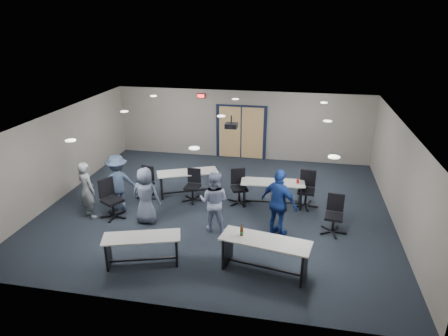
% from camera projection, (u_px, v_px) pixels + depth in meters
% --- Properties ---
extents(floor, '(10.00, 10.00, 0.00)m').
position_uv_depth(floor, '(218.00, 206.00, 12.06)').
color(floor, black).
rests_on(floor, ground).
extents(back_wall, '(10.00, 0.04, 2.70)m').
position_uv_depth(back_wall, '(241.00, 125.00, 15.68)').
color(back_wall, gray).
rests_on(back_wall, floor).
extents(front_wall, '(10.00, 0.04, 2.70)m').
position_uv_depth(front_wall, '(168.00, 248.00, 7.45)').
color(front_wall, gray).
rests_on(front_wall, floor).
extents(left_wall, '(0.04, 9.00, 2.70)m').
position_uv_depth(left_wall, '(61.00, 154.00, 12.46)').
color(left_wall, gray).
rests_on(left_wall, floor).
extents(right_wall, '(0.04, 9.00, 2.70)m').
position_uv_depth(right_wall, '(400.00, 177.00, 10.67)').
color(right_wall, gray).
rests_on(right_wall, floor).
extents(ceiling, '(10.00, 9.00, 0.04)m').
position_uv_depth(ceiling, '(218.00, 119.00, 11.08)').
color(ceiling, silver).
rests_on(ceiling, back_wall).
extents(double_door, '(2.00, 0.07, 2.20)m').
position_uv_depth(double_door, '(241.00, 133.00, 15.76)').
color(double_door, black).
rests_on(double_door, back_wall).
extents(exit_sign, '(0.32, 0.07, 0.18)m').
position_uv_depth(exit_sign, '(201.00, 96.00, 15.52)').
color(exit_sign, black).
rests_on(exit_sign, back_wall).
extents(ceiling_projector, '(0.35, 0.32, 0.37)m').
position_uv_depth(ceiling_projector, '(231.00, 126.00, 11.59)').
color(ceiling_projector, black).
rests_on(ceiling_projector, ceiling).
extents(ceiling_can_lights, '(6.24, 5.74, 0.02)m').
position_uv_depth(ceiling_can_lights, '(219.00, 118.00, 11.32)').
color(ceiling_can_lights, white).
rests_on(ceiling_can_lights, ceiling).
extents(table_front_left, '(1.85, 1.08, 0.71)m').
position_uv_depth(table_front_left, '(142.00, 245.00, 9.15)').
color(table_front_left, '#B4B3AA').
rests_on(table_front_left, floor).
extents(table_front_right, '(2.08, 1.01, 1.11)m').
position_uv_depth(table_front_right, '(265.00, 250.00, 8.83)').
color(table_front_right, '#B4B3AA').
rests_on(table_front_right, floor).
extents(table_back_left, '(2.00, 1.34, 0.77)m').
position_uv_depth(table_back_left, '(188.00, 179.00, 12.70)').
color(table_back_left, '#B4B3AA').
rests_on(table_back_left, floor).
extents(table_back_right, '(1.92, 0.77, 0.89)m').
position_uv_depth(table_back_right, '(273.00, 189.00, 11.96)').
color(table_back_right, '#B4B3AA').
rests_on(table_back_right, floor).
extents(chair_back_a, '(0.76, 0.76, 1.01)m').
position_uv_depth(chair_back_a, '(145.00, 183.00, 12.42)').
color(chair_back_a, black).
rests_on(chair_back_a, floor).
extents(chair_back_b, '(0.65, 0.65, 1.00)m').
position_uv_depth(chair_back_b, '(192.00, 186.00, 12.25)').
color(chair_back_b, black).
rests_on(chair_back_b, floor).
extents(chair_back_c, '(0.86, 0.86, 1.05)m').
position_uv_depth(chair_back_c, '(239.00, 187.00, 12.09)').
color(chair_back_c, black).
rests_on(chair_back_c, floor).
extents(chair_back_d, '(0.76, 0.76, 1.10)m').
position_uv_depth(chair_back_d, '(306.00, 190.00, 11.86)').
color(chair_back_d, black).
rests_on(chair_back_d, floor).
extents(chair_loose_left, '(0.97, 0.97, 1.13)m').
position_uv_depth(chair_loose_left, '(112.00, 199.00, 11.23)').
color(chair_loose_left, black).
rests_on(chair_loose_left, floor).
extents(chair_loose_right, '(0.73, 0.73, 1.04)m').
position_uv_depth(chair_loose_right, '(334.00, 215.00, 10.43)').
color(chair_loose_right, black).
rests_on(chair_loose_right, floor).
extents(person_gray, '(0.72, 0.64, 1.67)m').
position_uv_depth(person_gray, '(87.00, 190.00, 11.16)').
color(person_gray, gray).
rests_on(person_gray, floor).
extents(person_plaid, '(0.79, 0.52, 1.60)m').
position_uv_depth(person_plaid, '(146.00, 196.00, 10.90)').
color(person_plaid, slate).
rests_on(person_plaid, floor).
extents(person_lightblue, '(0.86, 0.69, 1.66)m').
position_uv_depth(person_lightblue, '(214.00, 201.00, 10.49)').
color(person_lightblue, '#959FC5').
rests_on(person_lightblue, floor).
extents(person_navy, '(1.15, 0.94, 1.83)m').
position_uv_depth(person_navy, '(279.00, 203.00, 10.20)').
color(person_navy, navy).
rests_on(person_navy, floor).
extents(person_back, '(1.26, 1.06, 1.70)m').
position_uv_depth(person_back, '(118.00, 183.00, 11.61)').
color(person_back, '#364661').
rests_on(person_back, floor).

